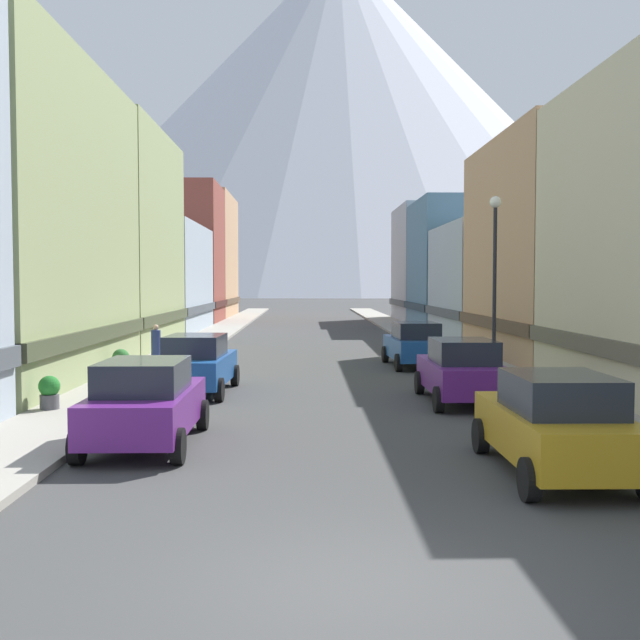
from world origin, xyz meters
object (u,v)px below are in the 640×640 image
Objects in this scene: car_right_2 at (415,344)px; potted_plant_1 at (121,361)px; car_left_1 at (197,364)px; car_right_0 at (556,424)px; potted_plant_0 at (49,392)px; car_left_0 at (146,402)px; trash_bin_right at (617,404)px; streetlamp_right at (495,262)px; pedestrian_0 at (156,347)px; car_right_1 at (462,371)px.

car_right_2 is 11.29m from potted_plant_1.
car_left_1 is 12.41m from car_right_0.
potted_plant_0 is (-10.80, 6.19, -0.31)m from car_right_0.
car_left_1 is at bearing 90.02° from car_left_0.
car_right_2 is at bearing 43.00° from car_left_1.
trash_bin_right is at bearing 6.25° from car_left_0.
potted_plant_1 is at bearing 129.97° from car_left_1.
car_left_0 is 0.99× the size of car_left_1.
potted_plant_1 is at bearing 106.02° from car_left_0.
trash_bin_right is at bearing -81.81° from streetlamp_right.
car_left_1 reaches higher than potted_plant_1.
trash_bin_right is 17.73m from pedestrian_0.
car_right_2 reaches higher than trash_bin_right.
car_left_0 and car_right_2 have the same top height.
pedestrian_0 is at bearing 154.50° from streetlamp_right.
car_left_1 is 6.72m from pedestrian_0.
car_left_0 is at bearing -138.64° from streetlamp_right.
trash_bin_right is at bearing -44.72° from pedestrian_0.
car_right_1 is 0.75× the size of streetlamp_right.
car_left_0 is 7.99m from car_right_0.
streetlamp_right is (9.15, 0.73, 3.09)m from car_left_1.
car_left_0 is at bearing -73.98° from potted_plant_1.
potted_plant_1 is (-10.80, 13.62, -0.31)m from car_right_0.
car_right_2 is at bearing 44.75° from potted_plant_0.
trash_bin_right is 0.62× the size of pedestrian_0.
car_left_1 is 5.16× the size of potted_plant_1.
car_left_1 is at bearing -68.64° from pedestrian_0.
car_right_0 reaches higher than potted_plant_0.
trash_bin_right reaches higher than potted_plant_0.
car_left_1 reaches higher than trash_bin_right.
car_right_0 is at bearing -18.05° from car_left_0.
potted_plant_1 is (-13.35, 10.03, -0.05)m from trash_bin_right.
car_right_1 is 2.78× the size of pedestrian_0.
car_left_0 is at bearing -49.26° from potted_plant_0.
trash_bin_right is (2.55, 3.59, -0.26)m from car_right_0.
car_right_0 is at bearing -98.37° from streetlamp_right.
car_left_0 is 10.21m from trash_bin_right.
streetlamp_right reaches higher than trash_bin_right.
car_left_1 is at bearing 127.78° from car_right_0.
potted_plant_1 is (-3.20, 3.81, -0.31)m from car_left_1.
potted_plant_1 is (-10.80, 5.73, -0.31)m from car_right_1.
car_left_1 is 1.00× the size of car_right_2.
car_left_0 is 16.30m from car_right_2.
potted_plant_0 is (-3.20, 3.71, -0.31)m from car_left_0.
car_right_0 reaches higher than pedestrian_0.
car_right_2 is (0.00, 9.01, 0.00)m from car_right_1.
potted_plant_1 is 0.15× the size of streetlamp_right.
car_right_2 reaches higher than pedestrian_0.
potted_plant_1 is at bearing 128.41° from car_right_0.
potted_plant_1 is at bearing 165.96° from streetlamp_right.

